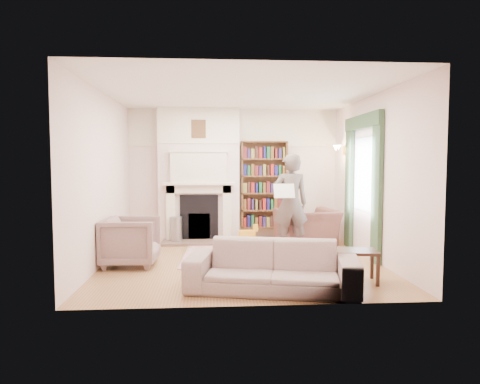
{
  "coord_description": "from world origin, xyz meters",
  "views": [
    {
      "loc": [
        -0.5,
        -7.07,
        1.66
      ],
      "look_at": [
        0.0,
        0.25,
        1.15
      ],
      "focal_mm": 32.0,
      "sensor_mm": 36.0,
      "label": 1
    }
  ],
  "objects": [
    {
      "name": "wall_back",
      "position": [
        0.0,
        2.25,
        1.4
      ],
      "size": [
        4.5,
        0.0,
        4.5
      ],
      "primitive_type": "plane",
      "rotation": [
        1.57,
        0.0,
        0.0
      ],
      "color": "silver",
      "rests_on": "floor"
    },
    {
      "name": "pelmet",
      "position": [
        2.19,
        0.4,
        2.38
      ],
      "size": [
        0.09,
        1.7,
        0.24
      ],
      "primitive_type": "cube",
      "color": "#304B30",
      "rests_on": "wall_right"
    },
    {
      "name": "paraffin_heater",
      "position": [
        -1.21,
        1.67,
        0.28
      ],
      "size": [
        0.32,
        0.32,
        0.55
      ],
      "primitive_type": "cylinder",
      "rotation": [
        0.0,
        0.0,
        -0.43
      ],
      "color": "#939499",
      "rests_on": "floor"
    },
    {
      "name": "comic_annuals",
      "position": [
        0.31,
        -0.28,
        0.02
      ],
      "size": [
        0.72,
        0.51,
        0.02
      ],
      "color": "red",
      "rests_on": "rug"
    },
    {
      "name": "ceiling",
      "position": [
        0.0,
        0.0,
        2.8
      ],
      "size": [
        4.5,
        4.5,
        0.0
      ],
      "primitive_type": "plane",
      "rotation": [
        3.14,
        0.0,
        0.0
      ],
      "color": "white",
      "rests_on": "wall_back"
    },
    {
      "name": "man_reading",
      "position": [
        0.96,
        0.67,
        0.91
      ],
      "size": [
        0.7,
        0.49,
        1.82
      ],
      "primitive_type": "imported",
      "rotation": [
        0.0,
        0.0,
        3.22
      ],
      "color": "#4F453F",
      "rests_on": "floor"
    },
    {
      "name": "curtain_right",
      "position": [
        2.2,
        1.1,
        1.2
      ],
      "size": [
        0.07,
        0.32,
        2.4
      ],
      "primitive_type": "cube",
      "color": "#304B30",
      "rests_on": "floor"
    },
    {
      "name": "rug",
      "position": [
        0.24,
        0.38,
        0.01
      ],
      "size": [
        2.55,
        2.0,
        0.01
      ],
      "primitive_type": "cube",
      "rotation": [
        0.0,
        0.0,
        -0.05
      ],
      "color": "beige",
      "rests_on": "floor"
    },
    {
      "name": "board_game",
      "position": [
        -0.41,
        0.15,
        0.03
      ],
      "size": [
        0.43,
        0.43,
        0.03
      ],
      "primitive_type": "cube",
      "rotation": [
        0.0,
        0.0,
        -0.32
      ],
      "color": "gold",
      "rests_on": "rug"
    },
    {
      "name": "newspaper",
      "position": [
        0.81,
        0.47,
        1.15
      ],
      "size": [
        0.38,
        0.14,
        0.25
      ],
      "primitive_type": "cube",
      "rotation": [
        -0.35,
        0.0,
        0.08
      ],
      "color": "white",
      "rests_on": "man_reading"
    },
    {
      "name": "sofa",
      "position": [
        0.29,
        -1.67,
        0.32
      ],
      "size": [
        2.32,
        1.29,
        0.64
      ],
      "primitive_type": "imported",
      "rotation": [
        0.0,
        0.0,
        -0.21
      ],
      "color": "#B2A993",
      "rests_on": "floor"
    },
    {
      "name": "wall_left",
      "position": [
        -2.25,
        0.0,
        1.4
      ],
      "size": [
        0.0,
        4.5,
        4.5
      ],
      "primitive_type": "plane",
      "rotation": [
        1.57,
        0.0,
        1.57
      ],
      "color": "silver",
      "rests_on": "floor"
    },
    {
      "name": "armchair_reading",
      "position": [
        1.41,
        1.27,
        0.36
      ],
      "size": [
        1.28,
        1.17,
        0.72
      ],
      "primitive_type": "imported",
      "rotation": [
        0.0,
        0.0,
        3.34
      ],
      "color": "#482B26",
      "rests_on": "floor"
    },
    {
      "name": "wall_sconce",
      "position": [
        2.03,
        1.5,
        1.9
      ],
      "size": [
        0.2,
        0.24,
        0.24
      ],
      "primitive_type": null,
      "color": "gold",
      "rests_on": "wall_right"
    },
    {
      "name": "armchair_left",
      "position": [
        -1.78,
        -0.18,
        0.39
      ],
      "size": [
        0.89,
        0.87,
        0.78
      ],
      "primitive_type": "imported",
      "rotation": [
        0.0,
        0.0,
        1.53
      ],
      "color": "gray",
      "rests_on": "floor"
    },
    {
      "name": "wall_right",
      "position": [
        2.25,
        0.0,
        1.4
      ],
      "size": [
        0.0,
        4.5,
        4.5
      ],
      "primitive_type": "plane",
      "rotation": [
        1.57,
        0.0,
        -1.57
      ],
      "color": "silver",
      "rests_on": "floor"
    },
    {
      "name": "wall_front",
      "position": [
        0.0,
        -2.25,
        1.4
      ],
      "size": [
        4.5,
        0.0,
        4.5
      ],
      "primitive_type": "plane",
      "rotation": [
        -1.57,
        0.0,
        0.0
      ],
      "color": "silver",
      "rests_on": "floor"
    },
    {
      "name": "floor",
      "position": [
        0.0,
        0.0,
        0.0
      ],
      "size": [
        4.5,
        4.5,
        0.0
      ],
      "primitive_type": "plane",
      "color": "brown",
      "rests_on": "ground"
    },
    {
      "name": "game_box_lid",
      "position": [
        -0.58,
        0.25,
        0.04
      ],
      "size": [
        0.33,
        0.24,
        0.05
      ],
      "primitive_type": "cube",
      "rotation": [
        0.0,
        0.0,
        0.1
      ],
      "color": "red",
      "rests_on": "rug"
    },
    {
      "name": "rocking_horse",
      "position": [
        0.2,
        1.2,
        0.22
      ],
      "size": [
        0.53,
        0.27,
        0.44
      ],
      "primitive_type": null,
      "rotation": [
        0.0,
        0.0,
        0.14
      ],
      "color": "yellow",
      "rests_on": "rug"
    },
    {
      "name": "coffee_table",
      "position": [
        1.44,
        -1.34,
        0.23
      ],
      "size": [
        0.77,
        0.56,
        0.45
      ],
      "primitive_type": null,
      "rotation": [
        0.0,
        0.0,
        -0.17
      ],
      "color": "#321C11",
      "rests_on": "floor"
    },
    {
      "name": "curtain_left",
      "position": [
        2.2,
        -0.3,
        1.2
      ],
      "size": [
        0.07,
        0.32,
        2.4
      ],
      "primitive_type": "cube",
      "color": "#304B30",
      "rests_on": "floor"
    },
    {
      "name": "bookcase",
      "position": [
        0.65,
        2.12,
        1.18
      ],
      "size": [
        1.0,
        0.24,
        1.85
      ],
      "primitive_type": "cube",
      "color": "brown",
      "rests_on": "floor"
    },
    {
      "name": "window",
      "position": [
        2.23,
        0.4,
        1.45
      ],
      "size": [
        0.02,
        0.9,
        1.3
      ],
      "primitive_type": "cube",
      "color": "silver",
      "rests_on": "wall_right"
    },
    {
      "name": "fireplace",
      "position": [
        -0.75,
        2.05,
        1.39
      ],
      "size": [
        1.7,
        0.58,
        2.8
      ],
      "color": "silver",
      "rests_on": "floor"
    }
  ]
}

